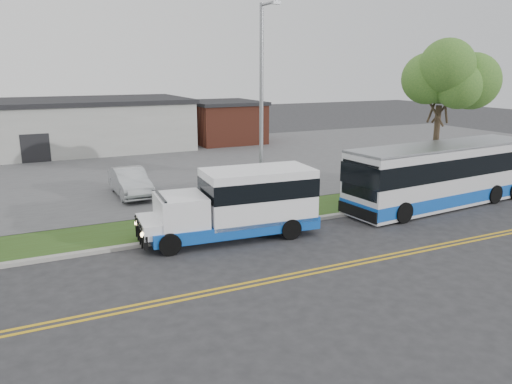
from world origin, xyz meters
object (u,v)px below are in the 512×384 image
tree_east (441,80)px  streetlight_near (262,105)px  parked_car_a (130,182)px  transit_bus (442,175)px  shuttle_bus (242,201)px

tree_east → streetlight_near: streetlight_near is taller
tree_east → parked_car_a: (-15.84, 6.09, -5.36)m
parked_car_a → tree_east: bearing=-22.0°
tree_east → transit_bus: 5.50m
shuttle_bus → parked_car_a: bearing=112.5°
streetlight_near → parked_car_a: bearing=127.2°
tree_east → streetlight_near: size_ratio=0.88×
transit_bus → parked_car_a: bearing=143.7°
streetlight_near → parked_car_a: streetlight_near is taller
tree_east → shuttle_bus: size_ratio=1.11×
streetlight_near → shuttle_bus: streetlight_near is taller
transit_bus → tree_east: bearing=48.1°
tree_east → parked_car_a: size_ratio=1.85×
streetlight_near → parked_car_a: (-4.84, 6.37, -4.39)m
parked_car_a → streetlight_near: bearing=-53.7°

